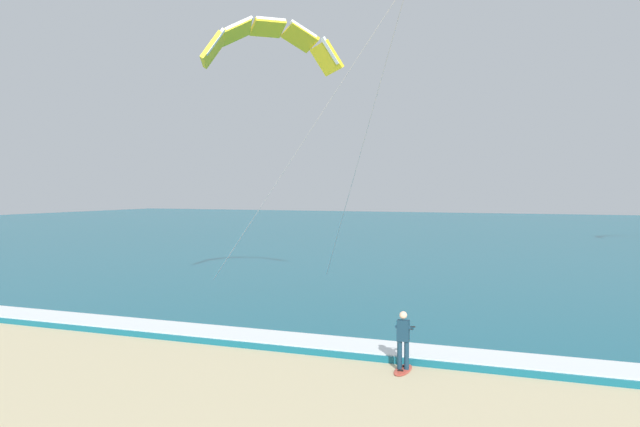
% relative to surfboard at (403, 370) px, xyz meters
% --- Properties ---
extents(sea, '(200.00, 120.00, 0.20)m').
position_rel_surfboard_xyz_m(sea, '(0.82, 60.62, 0.07)').
color(sea, '#146075').
rests_on(sea, ground).
extents(surf_foam, '(200.00, 1.83, 0.04)m').
position_rel_surfboard_xyz_m(surf_foam, '(0.82, 1.62, 0.19)').
color(surf_foam, white).
rests_on(surf_foam, sea).
extents(surfboard, '(0.56, 1.43, 0.09)m').
position_rel_surfboard_xyz_m(surfboard, '(0.00, 0.00, 0.00)').
color(surfboard, '#E04C38').
rests_on(surfboard, ground).
extents(kitesurfer, '(0.55, 0.55, 1.69)m').
position_rel_surfboard_xyz_m(kitesurfer, '(-0.00, 0.02, 0.91)').
color(kitesurfer, '#143347').
rests_on(kitesurfer, ground).
extents(kite_primary, '(11.25, 10.95, 11.51)m').
position_rel_surfboard_xyz_m(kite_primary, '(-8.84, 8.98, 11.67)').
color(kite_primary, yellow).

